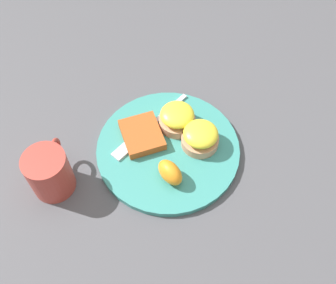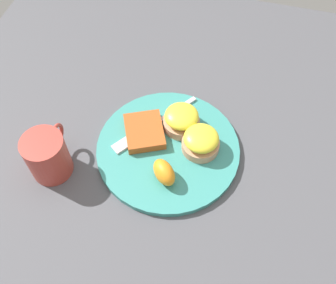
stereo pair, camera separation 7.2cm
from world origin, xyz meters
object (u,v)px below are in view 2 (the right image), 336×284
at_px(cup, 48,156).
at_px(hashbrown_patty, 144,131).
at_px(sandwich_benedict_right, 181,119).
at_px(orange_wedge, 164,172).
at_px(fork, 151,127).
at_px(sandwich_benedict_left, 201,141).

bearing_deg(cup, hashbrown_patty, -52.78).
height_order(sandwich_benedict_right, hashbrown_patty, sandwich_benedict_right).
relative_size(orange_wedge, fork, 0.32).
xyz_separation_m(hashbrown_patty, orange_wedge, (-0.09, -0.07, 0.01)).
bearing_deg(fork, sandwich_benedict_left, -101.41).
xyz_separation_m(sandwich_benedict_right, fork, (-0.02, 0.06, -0.02)).
relative_size(sandwich_benedict_right, hashbrown_patty, 0.84).
distance_m(fork, cup, 0.22).
height_order(sandwich_benedict_left, hashbrown_patty, sandwich_benedict_left).
height_order(sandwich_benedict_right, orange_wedge, sandwich_benedict_right).
bearing_deg(hashbrown_patty, cup, 127.22).
bearing_deg(sandwich_benedict_right, orange_wedge, 179.10).
bearing_deg(cup, sandwich_benedict_left, -67.29).
bearing_deg(orange_wedge, cup, 97.57).
distance_m(sandwich_benedict_right, cup, 0.28).
bearing_deg(fork, sandwich_benedict_right, -71.57).
xyz_separation_m(sandwich_benedict_right, hashbrown_patty, (-0.04, 0.07, -0.01)).
xyz_separation_m(hashbrown_patty, fork, (0.02, -0.01, -0.01)).
xyz_separation_m(sandwich_benedict_left, sandwich_benedict_right, (0.04, 0.05, 0.00)).
xyz_separation_m(sandwich_benedict_left, orange_wedge, (-0.09, 0.05, -0.00)).
distance_m(hashbrown_patty, fork, 0.02).
height_order(sandwich_benedict_left, orange_wedge, sandwich_benedict_left).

